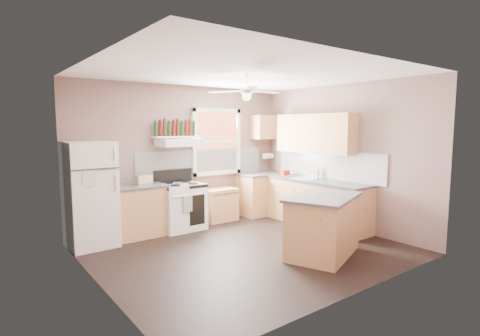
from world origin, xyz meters
TOP-DOWN VIEW (x-y plane):
  - floor at (0.00, 0.00)m, footprint 4.50×4.50m
  - ceiling at (0.00, 0.00)m, footprint 4.50×4.50m
  - wall_back at (0.00, 2.02)m, footprint 4.50×0.05m
  - wall_right at (2.27, 0.00)m, footprint 0.05×4.00m
  - wall_left at (-2.27, 0.00)m, footprint 0.05×4.00m
  - backsplash_back at (0.45, 1.99)m, footprint 2.90×0.03m
  - backsplash_right at (2.23, 0.30)m, footprint 0.03×2.60m
  - window_view at (0.75, 1.98)m, footprint 1.00×0.02m
  - window_frame at (0.75, 1.96)m, footprint 1.16×0.07m
  - refrigerator at (-1.89, 1.62)m, footprint 0.74×0.72m
  - base_cabinet_left at (-1.06, 1.70)m, footprint 0.90×0.60m
  - counter_left at (-1.06, 1.70)m, footprint 0.92×0.62m
  - toaster at (-0.96, 1.69)m, footprint 0.30×0.19m
  - stove at (-0.27, 1.64)m, footprint 0.79×0.64m
  - range_hood at (-0.23, 1.75)m, footprint 0.78×0.50m
  - bottle_shelf at (-0.23, 1.87)m, footprint 0.90×0.26m
  - cart at (0.67, 1.75)m, footprint 0.67×0.45m
  - base_cabinet_corner at (1.75, 1.70)m, footprint 1.00×0.60m
  - base_cabinet_right at (1.95, 0.30)m, footprint 0.60×2.20m
  - counter_corner at (1.75, 1.70)m, footprint 1.02×0.62m
  - counter_right at (1.94, 0.30)m, footprint 0.62×2.22m
  - sink at (1.94, 0.50)m, footprint 0.55×0.45m
  - faucet at (2.10, 0.50)m, footprint 0.03×0.03m
  - upper_cabinet_right at (2.08, 0.50)m, footprint 0.33×1.80m
  - upper_cabinet_corner at (1.95, 1.83)m, footprint 0.60×0.33m
  - paper_towel at (2.07, 1.86)m, footprint 0.26×0.12m
  - island at (0.75, -0.89)m, footprint 1.40×1.16m
  - island_top at (0.75, -0.89)m, footprint 1.49×1.25m
  - ceiling_fan_hub at (0.00, 0.00)m, footprint 0.20×0.20m
  - soap_bottle at (2.13, 0.45)m, footprint 0.13×0.13m
  - red_caddy at (1.97, 1.20)m, footprint 0.18×0.13m
  - wine_bottles at (-0.23, 1.87)m, footprint 0.86×0.06m

SIDE VIEW (x-z plane):
  - floor at x=0.00m, z-range 0.00..0.00m
  - cart at x=0.67m, z-range 0.00..0.66m
  - base_cabinet_left at x=-1.06m, z-range 0.00..0.86m
  - stove at x=-0.27m, z-range 0.00..0.86m
  - base_cabinet_corner at x=1.75m, z-range 0.00..0.86m
  - base_cabinet_right at x=1.95m, z-range 0.00..0.86m
  - island at x=0.75m, z-range 0.00..0.86m
  - refrigerator at x=-1.89m, z-range 0.00..1.68m
  - counter_left at x=-1.06m, z-range 0.86..0.90m
  - counter_corner at x=1.75m, z-range 0.86..0.90m
  - counter_right at x=1.94m, z-range 0.86..0.90m
  - island_top at x=0.75m, z-range 0.86..0.90m
  - sink at x=1.94m, z-range 0.88..0.91m
  - red_caddy at x=1.97m, z-range 0.90..1.00m
  - faucet at x=2.10m, z-range 0.90..1.04m
  - toaster at x=-0.96m, z-range 0.90..1.08m
  - soap_bottle at x=2.13m, z-range 0.90..1.13m
  - backsplash_back at x=0.45m, z-range 0.90..1.45m
  - backsplash_right at x=2.23m, z-range 0.90..1.45m
  - paper_towel at x=2.07m, z-range 1.19..1.31m
  - wall_back at x=0.00m, z-range 0.00..2.70m
  - wall_right at x=2.27m, z-range 0.00..2.70m
  - wall_left at x=-2.27m, z-range 0.00..2.70m
  - window_view at x=0.75m, z-range 1.00..2.20m
  - window_frame at x=0.75m, z-range 0.92..2.28m
  - range_hood at x=-0.23m, z-range 1.55..1.69m
  - bottle_shelf at x=-0.23m, z-range 1.71..1.73m
  - upper_cabinet_right at x=2.08m, z-range 1.40..2.16m
  - wine_bottles at x=-0.23m, z-range 1.72..2.03m
  - upper_cabinet_corner at x=1.95m, z-range 1.64..2.16m
  - ceiling_fan_hub at x=0.00m, z-range 2.41..2.49m
  - ceiling at x=0.00m, z-range 2.70..2.70m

